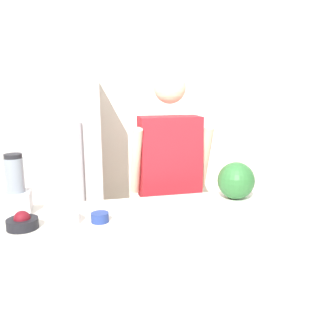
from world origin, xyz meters
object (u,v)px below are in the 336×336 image
person (170,188)px  watermelon (236,181)px  refrigerator (54,177)px  bowl_cream (66,216)px  bowl_cherries (22,222)px  blender (16,189)px  bowl_small_blue (100,217)px

person → watermelon: person is taller
refrigerator → person: 1.08m
bowl_cream → watermelon: bearing=7.7°
person → bowl_cherries: bearing=-143.8°
blender → bowl_small_blue: bearing=-31.2°
refrigerator → bowl_cherries: refrigerator is taller
person → bowl_small_blue: (-0.56, -0.70, 0.07)m
refrigerator → watermelon: bearing=-46.1°
refrigerator → bowl_cherries: 1.35m
watermelon → bowl_cherries: (-1.23, -0.16, -0.10)m
blender → watermelon: bearing=-4.6°
bowl_cherries → bowl_small_blue: (0.39, -0.00, -0.01)m
bowl_cream → bowl_small_blue: (0.17, -0.03, -0.01)m
person → bowl_cherries: person is taller
bowl_cream → bowl_small_blue: size_ratio=1.57×
watermelon → blender: 1.29m
refrigerator → bowl_cherries: size_ratio=11.31×
refrigerator → bowl_cream: 1.33m
watermelon → blender: bearing=175.4°
watermelon → bowl_cream: watermelon is taller
person → watermelon: (0.29, -0.53, 0.18)m
watermelon → bowl_small_blue: 0.87m
bowl_small_blue → watermelon: bearing=10.9°
blender → bowl_cream: bearing=-41.8°
person → blender: size_ratio=5.17×
bowl_cherries → person: bearing=36.2°
person → bowl_cream: person is taller
person → blender: (-1.00, -0.43, 0.18)m
refrigerator → person: size_ratio=1.01×
bowl_cream → blender: blender is taller
bowl_cherries → blender: 0.29m
bowl_small_blue → refrigerator: bearing=102.3°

